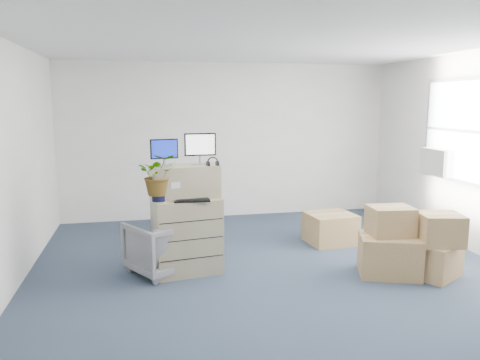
# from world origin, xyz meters

# --- Properties ---
(ground) EXTENTS (7.00, 7.00, 0.00)m
(ground) POSITION_xyz_m (0.00, 0.00, 0.00)
(ground) COLOR #242E41
(ground) RESTS_ON ground
(wall_back) EXTENTS (6.00, 0.02, 2.80)m
(wall_back) POSITION_xyz_m (0.00, 3.51, 1.40)
(wall_back) COLOR silver
(wall_back) RESTS_ON ground
(ac_unit) EXTENTS (0.24, 0.60, 0.40)m
(ac_unit) POSITION_xyz_m (2.87, 1.40, 1.20)
(ac_unit) COLOR silver
(ac_unit) RESTS_ON wall_right
(filing_cabinet_lower) EXTENTS (0.87, 0.61, 0.94)m
(filing_cabinet_lower) POSITION_xyz_m (-1.05, 0.72, 0.47)
(filing_cabinet_lower) COLOR #9C8E6C
(filing_cabinet_lower) RESTS_ON ground
(filing_cabinet_upper) EXTENTS (0.86, 0.52, 0.40)m
(filing_cabinet_upper) POSITION_xyz_m (-1.05, 0.76, 1.14)
(filing_cabinet_upper) COLOR #9C8E6C
(filing_cabinet_upper) RESTS_ON filing_cabinet_lower
(monitor_left) EXTENTS (0.33, 0.15, 0.33)m
(monitor_left) POSITION_xyz_m (-1.30, 0.73, 1.53)
(monitor_left) COLOR #99999E
(monitor_left) RESTS_ON filing_cabinet_upper
(monitor_right) EXTENTS (0.39, 0.16, 0.39)m
(monitor_right) POSITION_xyz_m (-0.85, 0.83, 1.56)
(monitor_right) COLOR #99999E
(monitor_right) RESTS_ON filing_cabinet_upper
(headphones) EXTENTS (0.14, 0.04, 0.14)m
(headphones) POSITION_xyz_m (-0.72, 0.67, 1.38)
(headphones) COLOR black
(headphones) RESTS_ON filing_cabinet_upper
(keyboard) EXTENTS (0.43, 0.19, 0.02)m
(keyboard) POSITION_xyz_m (-1.00, 0.55, 0.95)
(keyboard) COLOR black
(keyboard) RESTS_ON filing_cabinet_lower
(mouse) EXTENTS (0.09, 0.06, 0.03)m
(mouse) POSITION_xyz_m (-0.68, 0.71, 0.96)
(mouse) COLOR silver
(mouse) RESTS_ON filing_cabinet_lower
(water_bottle) EXTENTS (0.07, 0.07, 0.25)m
(water_bottle) POSITION_xyz_m (-0.99, 0.81, 1.07)
(water_bottle) COLOR gray
(water_bottle) RESTS_ON filing_cabinet_lower
(phone_dock) EXTENTS (0.06, 0.05, 0.12)m
(phone_dock) POSITION_xyz_m (-1.11, 0.74, 0.98)
(phone_dock) COLOR silver
(phone_dock) RESTS_ON filing_cabinet_lower
(external_drive) EXTENTS (0.24, 0.22, 0.06)m
(external_drive) POSITION_xyz_m (-0.76, 0.85, 0.97)
(external_drive) COLOR black
(external_drive) RESTS_ON filing_cabinet_lower
(tissue_box) EXTENTS (0.23, 0.18, 0.08)m
(tissue_box) POSITION_xyz_m (-0.70, 0.87, 1.04)
(tissue_box) COLOR #3E9ED6
(tissue_box) RESTS_ON external_drive
(potted_plant) EXTENTS (0.47, 0.51, 0.47)m
(potted_plant) POSITION_xyz_m (-1.38, 0.57, 1.21)
(potted_plant) COLOR #90A988
(potted_plant) RESTS_ON filing_cabinet_lower
(office_chair) EXTENTS (0.95, 0.94, 0.73)m
(office_chair) POSITION_xyz_m (-1.37, 0.78, 0.36)
(office_chair) COLOR slate
(office_chair) RESTS_ON ground
(cardboard_boxes) EXTENTS (1.44, 2.25, 0.85)m
(cardboard_boxes) POSITION_xyz_m (1.48, 0.46, 0.33)
(cardboard_boxes) COLOR olive
(cardboard_boxes) RESTS_ON ground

